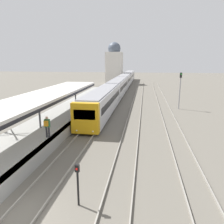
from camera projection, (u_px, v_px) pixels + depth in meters
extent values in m
plane|color=#666056|center=(19.00, 220.00, 9.50)|extent=(240.00, 240.00, 0.00)
cube|color=gray|center=(4.00, 217.00, 9.59)|extent=(0.07, 120.00, 0.15)
cube|color=gray|center=(34.00, 220.00, 9.38)|extent=(0.07, 120.00, 0.15)
cube|color=beige|center=(38.00, 97.00, 18.68)|extent=(4.00, 25.34, 0.20)
cube|color=black|center=(60.00, 100.00, 18.44)|extent=(0.08, 25.34, 0.24)
cylinder|color=#47474C|center=(39.00, 113.00, 19.00)|extent=(0.16, 0.16, 2.62)
cylinder|color=#47474C|center=(75.00, 95.00, 28.75)|extent=(0.16, 0.16, 2.62)
cylinder|color=#2D2D33|center=(47.00, 132.00, 16.78)|extent=(0.14, 0.14, 0.85)
cylinder|color=#2D2D33|center=(49.00, 132.00, 16.75)|extent=(0.14, 0.14, 0.85)
cube|color=#2D6638|center=(47.00, 123.00, 16.60)|extent=(0.40, 0.22, 0.60)
sphere|color=tan|center=(47.00, 118.00, 16.51)|extent=(0.22, 0.22, 0.22)
cube|color=orange|center=(46.00, 124.00, 16.40)|extent=(0.30, 0.18, 0.40)
cube|color=gold|center=(85.00, 118.00, 19.73)|extent=(2.54, 0.70, 2.82)
cube|color=black|center=(84.00, 115.00, 19.32)|extent=(1.98, 0.04, 0.90)
sphere|color=#EFEACC|center=(77.00, 131.00, 19.77)|extent=(0.16, 0.16, 0.16)
sphere|color=#EFEACC|center=(93.00, 131.00, 19.55)|extent=(0.16, 0.16, 0.16)
cube|color=silver|center=(102.00, 102.00, 27.51)|extent=(2.54, 15.47, 2.82)
cube|color=gray|center=(102.00, 90.00, 27.17)|extent=(2.23, 15.16, 0.12)
cube|color=black|center=(102.00, 99.00, 27.44)|extent=(2.56, 14.23, 0.73)
cylinder|color=black|center=(84.00, 122.00, 23.14)|extent=(0.12, 0.70, 0.70)
cylinder|color=black|center=(104.00, 123.00, 22.82)|extent=(0.12, 0.70, 0.70)
cylinder|color=black|center=(102.00, 104.00, 32.81)|extent=(0.12, 0.70, 0.70)
cylinder|color=black|center=(116.00, 105.00, 32.50)|extent=(0.12, 0.70, 0.70)
cube|color=silver|center=(118.00, 87.00, 42.73)|extent=(2.54, 15.47, 2.82)
cube|color=gray|center=(118.00, 79.00, 42.39)|extent=(2.23, 15.16, 0.12)
cube|color=black|center=(118.00, 85.00, 42.66)|extent=(2.56, 14.23, 0.73)
cylinder|color=black|center=(108.00, 98.00, 38.36)|extent=(0.12, 0.70, 0.70)
cylinder|color=black|center=(120.00, 98.00, 38.05)|extent=(0.12, 0.70, 0.70)
cylinder|color=black|center=(116.00, 90.00, 48.03)|extent=(0.12, 0.70, 0.70)
cylinder|color=black|center=(126.00, 90.00, 47.72)|extent=(0.12, 0.70, 0.70)
cube|color=silver|center=(125.00, 80.00, 57.96)|extent=(2.54, 15.47, 2.82)
cube|color=gray|center=(125.00, 74.00, 57.62)|extent=(2.23, 15.16, 0.12)
cube|color=black|center=(125.00, 79.00, 57.88)|extent=(2.56, 14.23, 0.73)
cylinder|color=black|center=(119.00, 87.00, 53.58)|extent=(0.12, 0.70, 0.70)
cylinder|color=black|center=(128.00, 87.00, 53.27)|extent=(0.12, 0.70, 0.70)
cylinder|color=black|center=(123.00, 83.00, 63.26)|extent=(0.12, 0.70, 0.70)
cylinder|color=black|center=(130.00, 83.00, 62.94)|extent=(0.12, 0.70, 0.70)
cube|color=silver|center=(129.00, 76.00, 73.18)|extent=(2.54, 15.47, 2.82)
cube|color=gray|center=(130.00, 71.00, 72.84)|extent=(2.23, 15.16, 0.12)
cube|color=black|center=(129.00, 75.00, 73.11)|extent=(2.56, 14.23, 0.73)
cylinder|color=black|center=(125.00, 81.00, 68.80)|extent=(0.12, 0.70, 0.70)
cylinder|color=black|center=(132.00, 81.00, 68.49)|extent=(0.12, 0.70, 0.70)
cylinder|color=black|center=(127.00, 79.00, 78.48)|extent=(0.12, 0.70, 0.70)
cylinder|color=black|center=(133.00, 79.00, 78.17)|extent=(0.12, 0.70, 0.70)
cylinder|color=black|center=(78.00, 189.00, 10.27)|extent=(0.10, 0.10, 1.76)
cube|color=black|center=(77.00, 168.00, 10.03)|extent=(0.20, 0.14, 0.36)
sphere|color=red|center=(77.00, 169.00, 9.94)|extent=(0.11, 0.11, 0.11)
cylinder|color=gray|center=(180.00, 91.00, 30.57)|extent=(0.14, 0.14, 5.13)
cube|color=black|center=(181.00, 75.00, 30.06)|extent=(0.28, 0.20, 0.70)
sphere|color=green|center=(181.00, 74.00, 29.91)|extent=(0.14, 0.14, 0.14)
cube|color=silver|center=(114.00, 68.00, 64.43)|extent=(4.72, 4.72, 9.11)
sphere|color=#4C5666|center=(114.00, 49.00, 63.15)|extent=(3.63, 3.63, 3.63)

